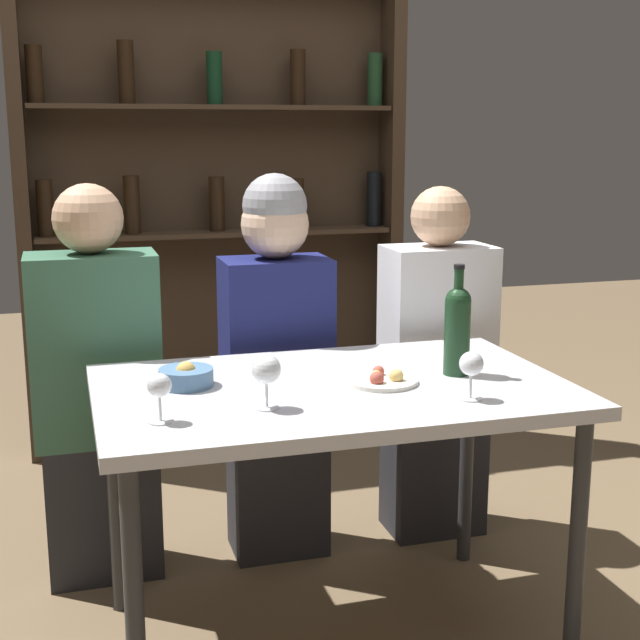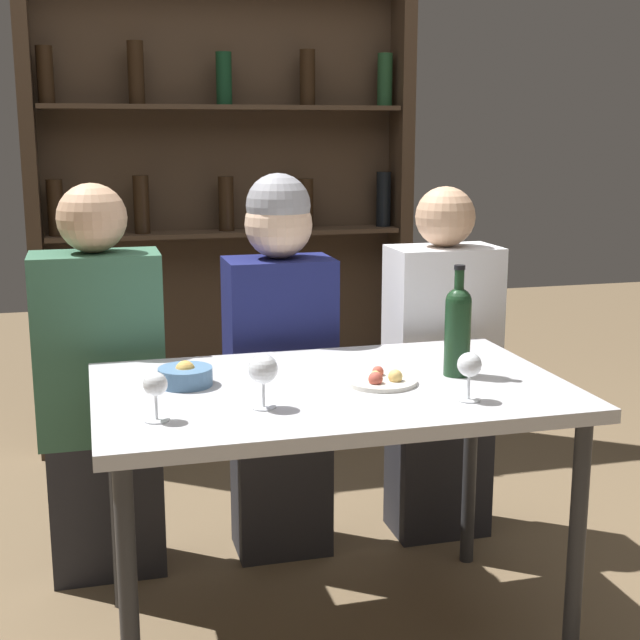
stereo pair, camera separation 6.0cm
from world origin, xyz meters
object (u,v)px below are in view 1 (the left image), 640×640
Objects in this scene: wine_bottle at (458,326)px; wine_glass_2 at (159,388)px; wine_glass_0 at (471,366)px; seated_person_center at (276,367)px; snack_bowl at (186,377)px; seated_person_right at (436,372)px; food_plate_0 at (382,379)px; wine_glass_1 at (266,371)px; seated_person_left at (98,396)px.

wine_glass_2 is at bearing -167.55° from wine_bottle.
wine_glass_0 is 0.87m from seated_person_center.
wine_bottle is at bearing -7.27° from snack_bowl.
seated_person_right is at bearing 0.00° from seated_person_center.
wine_glass_2 is 0.09× the size of seated_person_center.
seated_person_right is at bearing 27.59° from snack_bowl.
wine_glass_0 is 0.10× the size of seated_person_center.
seated_person_right is at bearing 71.92° from wine_glass_0.
snack_bowl is 0.11× the size of seated_person_center.
snack_bowl is (-0.73, 0.09, -0.11)m from wine_bottle.
food_plate_0 is 0.63m from seated_person_center.
snack_bowl is at bearing -152.41° from seated_person_right.
wine_glass_0 is 0.86× the size of snack_bowl.
wine_glass_1 is 0.30m from snack_bowl.
wine_glass_1 reaches higher than wine_glass_2.
wine_glass_1 is 0.37m from food_plate_0.
wine_glass_2 is 0.62m from food_plate_0.
wine_glass_2 is (-0.26, -0.03, -0.01)m from wine_glass_1.
wine_bottle is 0.24m from wine_glass_0.
wine_glass_0 is at bearing -106.36° from wine_bottle.
wine_glass_0 is 0.92× the size of wine_glass_1.
wine_glass_0 is 0.10× the size of seated_person_left.
wine_glass_2 is 0.82× the size of snack_bowl.
food_plate_0 is at bearing 129.48° from wine_glass_0.
wine_glass_1 is at bearing -159.83° from food_plate_0.
seated_person_right reaches higher than wine_glass_2.
wine_glass_1 is 0.11× the size of seated_person_center.
wine_glass_1 is at bearing -165.08° from wine_bottle.
seated_person_left is (-0.72, 0.60, -0.16)m from food_plate_0.
seated_person_center is (-0.14, 0.60, -0.11)m from food_plate_0.
seated_person_center is (0.57, -0.00, 0.05)m from seated_person_left.
wine_glass_1 is (-0.50, 0.07, 0.01)m from wine_glass_0.
food_plate_0 is at bearing 14.64° from wine_glass_2.
wine_glass_1 is 0.11× the size of seated_person_left.
snack_bowl is (0.10, 0.28, -0.06)m from wine_glass_2.
wine_glass_0 reaches higher than wine_glass_2.
seated_person_left is at bearing 117.12° from wine_glass_1.
wine_bottle reaches higher than wine_glass_1.
food_plate_0 is at bearing -13.27° from snack_bowl.
wine_bottle reaches higher than wine_glass_0.
wine_glass_1 reaches higher than food_plate_0.
wine_glass_1 is 0.26m from wine_glass_2.
snack_bowl is at bearing 154.69° from wine_glass_0.
snack_bowl is (-0.66, 0.31, -0.06)m from wine_glass_0.
wine_glass_0 is 0.10× the size of seated_person_right.
snack_bowl is at bearing 70.48° from wine_glass_2.
seated_person_center reaches higher than wine_glass_1.
snack_bowl reaches higher than food_plate_0.
seated_person_center is at bearing 122.78° from wine_bottle.
food_plate_0 is 0.15× the size of seated_person_left.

